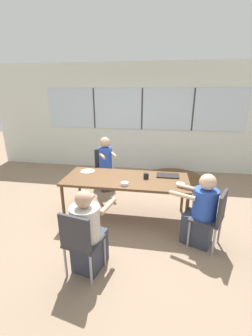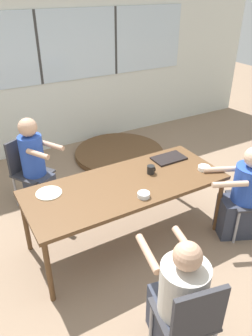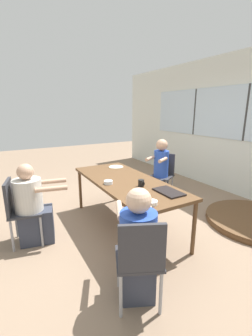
{
  "view_description": "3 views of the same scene",
  "coord_description": "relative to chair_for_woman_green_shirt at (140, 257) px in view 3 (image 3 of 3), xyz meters",
  "views": [
    {
      "loc": [
        0.56,
        -3.43,
        2.12
      ],
      "look_at": [
        0.0,
        0.0,
        0.91
      ],
      "focal_mm": 24.0,
      "sensor_mm": 36.0,
      "label": 1
    },
    {
      "loc": [
        -1.39,
        -2.43,
        2.52
      ],
      "look_at": [
        0.0,
        0.0,
        0.91
      ],
      "focal_mm": 35.0,
      "sensor_mm": 36.0,
      "label": 2
    },
    {
      "loc": [
        2.67,
        -1.51,
        1.72
      ],
      "look_at": [
        0.0,
        0.0,
        0.91
      ],
      "focal_mm": 24.0,
      "sensor_mm": 36.0,
      "label": 3
    }
  ],
  "objects": [
    {
      "name": "chair_for_man_teal_shirt",
      "position": [
        -2.02,
        1.86,
        0.0
      ],
      "size": [
        0.54,
        0.54,
        0.87
      ],
      "rotation": [
        0.0,
        0.0,
        -2.63
      ],
      "color": "#333338",
      "rests_on": "ground_plane"
    },
    {
      "name": "person_man_blue_shirt",
      "position": [
        -1.57,
        -0.64,
        -0.05
      ],
      "size": [
        0.47,
        0.69,
        1.07
      ],
      "rotation": [
        0.0,
        0.0,
        -0.21
      ],
      "color": "#333847",
      "rests_on": "ground_plane"
    },
    {
      "name": "wall_back_with_windows",
      "position": [
        -1.31,
        3.26,
        0.9
      ],
      "size": [
        8.4,
        0.08,
        2.8
      ],
      "color": "silver",
      "rests_on": "ground_plane"
    },
    {
      "name": "chair_for_woman_green_shirt",
      "position": [
        0.0,
        0.0,
        0.0
      ],
      "size": [
        0.53,
        0.53,
        0.87
      ],
      "rotation": [
        0.0,
        0.0,
        1.14
      ],
      "color": "#333338",
      "rests_on": "ground_plane"
    },
    {
      "name": "bowl_cereal",
      "position": [
        -1.28,
        0.31,
        0.24
      ],
      "size": [
        0.12,
        0.12,
        0.05
      ],
      "color": "silver",
      "rests_on": "dining_table"
    },
    {
      "name": "dining_table",
      "position": [
        -1.31,
        0.6,
        0.16
      ],
      "size": [
        2.06,
        0.85,
        0.73
      ],
      "color": "brown",
      "rests_on": "ground_plane"
    },
    {
      "name": "person_woman_green_shirt",
      "position": [
        -0.15,
        0.07,
        -0.04
      ],
      "size": [
        0.68,
        0.55,
        1.08
      ],
      "rotation": [
        0.0,
        0.0,
        1.14
      ],
      "color": "#333847",
      "rests_on": "ground_plane"
    },
    {
      "name": "person_man_teal_shirt",
      "position": [
        -1.94,
        1.72,
        0.03
      ],
      "size": [
        0.49,
        0.58,
        1.18
      ],
      "rotation": [
        0.0,
        0.0,
        -2.63
      ],
      "color": "#333847",
      "rests_on": "ground_plane"
    },
    {
      "name": "bowl_white_shallow",
      "position": [
        -0.44,
        0.42,
        0.23
      ],
      "size": [
        0.13,
        0.13,
        0.04
      ],
      "color": "white",
      "rests_on": "dining_table"
    },
    {
      "name": "food_tray_dark",
      "position": [
        -0.62,
        0.81,
        0.22
      ],
      "size": [
        0.38,
        0.23,
        0.02
      ],
      "color": "black",
      "rests_on": "dining_table"
    },
    {
      "name": "chair_for_man_blue_shirt",
      "position": [
        -1.61,
        -0.81,
        0.0
      ],
      "size": [
        0.47,
        0.47,
        0.87
      ],
      "rotation": [
        0.0,
        0.0,
        -0.21
      ],
      "color": "#333338",
      "rests_on": "ground_plane"
    },
    {
      "name": "plate_tortillas",
      "position": [
        -2.04,
        0.82,
        0.22
      ],
      "size": [
        0.25,
        0.25,
        0.01
      ],
      "color": "beige",
      "rests_on": "dining_table"
    },
    {
      "name": "coffee_mug",
      "position": [
        -0.98,
        0.65,
        0.26
      ],
      "size": [
        0.09,
        0.08,
        0.09
      ],
      "color": "black",
      "rests_on": "dining_table"
    },
    {
      "name": "ground_plane",
      "position": [
        -1.31,
        0.6,
        -0.52
      ],
      "size": [
        16.0,
        16.0,
        0.0
      ],
      "primitive_type": "plane",
      "color": "#8C725B"
    }
  ]
}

